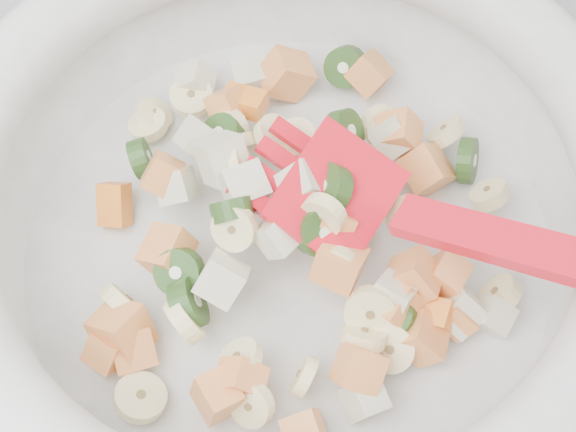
{
  "coord_description": "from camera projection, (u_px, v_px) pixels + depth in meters",
  "views": [
    {
      "loc": [
        -0.0,
        1.17,
        1.36
      ],
      "look_at": [
        0.02,
        1.41,
        0.95
      ],
      "focal_mm": 55.0,
      "sensor_mm": 36.0,
      "label": 1
    }
  ],
  "objects": [
    {
      "name": "counter",
      "position": [
        269.0,
        417.0,
        0.93
      ],
      "size": [
        2.0,
        0.6,
        0.9
      ],
      "primitive_type": "cube",
      "color": "gray",
      "rests_on": "ground"
    },
    {
      "name": "mixing_bowl",
      "position": [
        289.0,
        206.0,
        0.47
      ],
      "size": [
        0.42,
        0.38,
        0.15
      ],
      "color": "white",
      "rests_on": "counter"
    }
  ]
}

